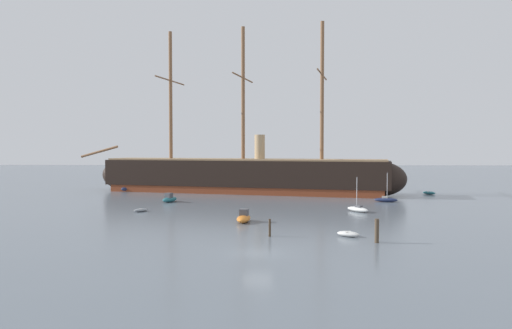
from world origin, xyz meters
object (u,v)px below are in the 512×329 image
(dinghy_foreground_right, at_px, (348,234))
(sailboat_distant_centre, at_px, (276,186))
(sailboat_mid_right, at_px, (358,209))
(motorboat_alongside_bow, at_px, (170,199))
(motorboat_far_left, at_px, (129,188))
(sailboat_alongside_stern, at_px, (386,200))
(motorboat_near_centre, at_px, (244,218))
(dinghy_far_right, at_px, (429,193))
(mooring_piling_left_pair, at_px, (270,228))
(dinghy_mid_left, at_px, (141,210))
(tall_ship, at_px, (243,175))
(mooring_piling_nearest, at_px, (377,231))

(dinghy_foreground_right, xyz_separation_m, sailboat_distant_centre, (-6.21, 58.61, 0.12))
(dinghy_foreground_right, distance_m, sailboat_mid_right, 19.16)
(motorboat_alongside_bow, height_order, motorboat_far_left, motorboat_far_left)
(sailboat_alongside_stern, bearing_deg, motorboat_far_left, 159.03)
(dinghy_foreground_right, height_order, motorboat_near_centre, motorboat_near_centre)
(sailboat_mid_right, xyz_separation_m, motorboat_far_left, (-41.79, 30.86, 0.27))
(dinghy_far_right, bearing_deg, motorboat_alongside_bow, -163.81)
(sailboat_mid_right, distance_m, sailboat_alongside_stern, 14.03)
(motorboat_near_centre, distance_m, dinghy_far_right, 48.75)
(dinghy_foreground_right, distance_m, motorboat_far_left, 61.93)
(dinghy_foreground_right, distance_m, mooring_piling_left_pair, 8.05)
(dinghy_mid_left, bearing_deg, dinghy_far_right, 27.65)
(motorboat_alongside_bow, distance_m, sailboat_alongside_stern, 36.12)
(motorboat_near_centre, xyz_separation_m, dinghy_far_right, (34.25, 34.69, -0.26))
(sailboat_distant_centre, bearing_deg, dinghy_foreground_right, -83.95)
(sailboat_alongside_stern, bearing_deg, tall_ship, 148.11)
(sailboat_mid_right, relative_size, sailboat_alongside_stern, 1.00)
(dinghy_foreground_right, xyz_separation_m, sailboat_mid_right, (4.53, 18.61, 0.13))
(tall_ship, xyz_separation_m, dinghy_foreground_right, (13.12, -46.10, -3.32))
(dinghy_mid_left, distance_m, mooring_piling_nearest, 35.29)
(dinghy_far_right, xyz_separation_m, mooring_piling_left_pair, (-31.12, -43.79, 0.60))
(dinghy_mid_left, relative_size, motorboat_far_left, 0.43)
(motorboat_near_centre, relative_size, mooring_piling_left_pair, 2.19)
(motorboat_far_left, bearing_deg, mooring_piling_nearest, -53.07)
(sailboat_mid_right, height_order, sailboat_distant_centre, sailboat_mid_right)
(sailboat_distant_centre, bearing_deg, sailboat_alongside_stern, -57.51)
(dinghy_mid_left, relative_size, mooring_piling_nearest, 0.93)
(motorboat_alongside_bow, relative_size, dinghy_far_right, 1.51)
(motorboat_far_left, height_order, dinghy_far_right, motorboat_far_left)
(sailboat_alongside_stern, height_order, mooring_piling_nearest, sailboat_alongside_stern)
(dinghy_foreground_right, relative_size, mooring_piling_nearest, 1.11)
(sailboat_distant_centre, bearing_deg, motorboat_far_left, -163.59)
(motorboat_near_centre, xyz_separation_m, sailboat_alongside_stern, (22.68, 21.75, -0.15))
(motorboat_near_centre, height_order, mooring_piling_left_pair, mooring_piling_left_pair)
(sailboat_distant_centre, relative_size, mooring_piling_nearest, 2.10)
(dinghy_far_right, bearing_deg, tall_ship, 176.23)
(motorboat_near_centre, relative_size, motorboat_far_left, 0.79)
(sailboat_alongside_stern, bearing_deg, mooring_piling_left_pair, -122.35)
(tall_ship, height_order, sailboat_alongside_stern, tall_ship)
(motorboat_alongside_bow, bearing_deg, motorboat_far_left, 122.87)
(tall_ship, relative_size, mooring_piling_nearest, 29.42)
(motorboat_far_left, bearing_deg, motorboat_near_centre, -57.16)
(motorboat_far_left, distance_m, mooring_piling_nearest, 65.69)
(dinghy_foreground_right, height_order, motorboat_alongside_bow, motorboat_alongside_bow)
(motorboat_alongside_bow, xyz_separation_m, mooring_piling_left_pair, (16.57, -29.95, 0.36))
(mooring_piling_nearest, bearing_deg, sailboat_distant_centre, 97.78)
(tall_ship, relative_size, sailboat_distant_centre, 14.04)
(dinghy_mid_left, bearing_deg, mooring_piling_nearest, -36.39)
(motorboat_near_centre, distance_m, mooring_piling_nearest, 18.02)
(dinghy_mid_left, xyz_separation_m, mooring_piling_nearest, (28.40, -20.93, 0.91))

